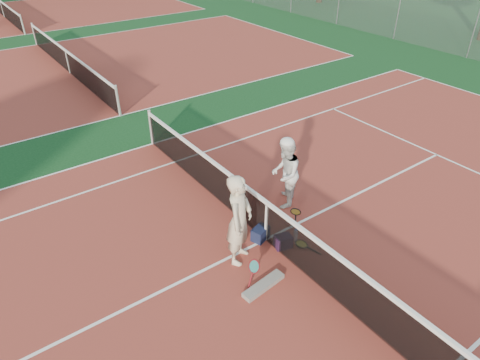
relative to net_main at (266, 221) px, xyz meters
The scene contains 17 objects.
ground 0.51m from the net_main, ahead, with size 130.00×130.00×0.00m, color #0F3817.
court_main 0.51m from the net_main, ahead, with size 23.77×10.97×0.01m, color maroon.
court_far_a 13.51m from the net_main, 90.00° to the left, with size 23.77×10.97×0.01m, color maroon.
court_far_b 27.00m from the net_main, 90.00° to the left, with size 23.77×10.97×0.01m, color maroon.
net_main is the anchor object (origin of this frame).
net_far_a 13.50m from the net_main, 90.00° to the left, with size 0.10×10.98×1.02m, color black, non-canonical shape.
net_far_b 27.00m from the net_main, 90.00° to the left, with size 0.10×10.98×1.02m, color black, non-canonical shape.
fence_right 17.39m from the net_main, 22.87° to the left, with size 54.50×0.06×3.00m, color slate, non-canonical shape.
player_a 0.94m from the net_main, behind, with size 0.72×0.48×1.99m, color beige.
player_b 1.47m from the net_main, 33.83° to the left, with size 0.84×0.65×1.73m, color silver.
racket_red 1.32m from the net_main, 139.00° to the right, with size 0.28×0.27×0.56m, color maroon, non-canonical shape.
racket_black_held 0.83m from the net_main, ahead, with size 0.27×0.27×0.56m, color black, non-canonical shape.
racket_spare 0.91m from the net_main, 51.49° to the right, with size 0.60×0.27×0.08m, color black, non-canonical shape.
sports_bag_navy 0.38m from the net_main, 132.34° to the left, with size 0.38×0.26×0.30m, color black.
sports_bag_purple 0.56m from the net_main, 68.46° to the right, with size 0.35×0.24×0.29m, color black.
net_cover_canvas 1.46m from the net_main, 130.51° to the right, with size 0.94×0.22×0.10m, color slate.
water_bottle 0.73m from the net_main, 39.56° to the right, with size 0.09×0.09×0.30m, color silver.
Camera 1 is at (-4.62, -5.44, 6.14)m, focal length 32.00 mm.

